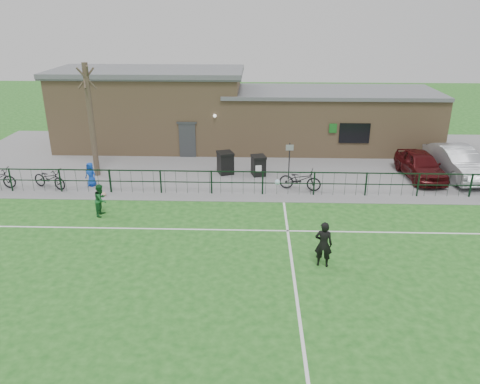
{
  "coord_description": "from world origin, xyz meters",
  "views": [
    {
      "loc": [
        0.64,
        -13.35,
        8.58
      ],
      "look_at": [
        0.0,
        5.0,
        1.3
      ],
      "focal_mm": 35.0,
      "sensor_mm": 36.0,
      "label": 1
    }
  ],
  "objects_px": {
    "wheelie_bin_right": "(258,166)",
    "ball_ground": "(104,194)",
    "bare_tree": "(91,121)",
    "car_maroon": "(421,165)",
    "outfield_player": "(101,200)",
    "bicycle_e": "(300,179)",
    "car_silver": "(457,162)",
    "wheelie_bin_left": "(225,163)",
    "spectator_child": "(91,174)",
    "sign_post": "(289,161)",
    "bicycle_c": "(49,178)"
  },
  "relations": [
    {
      "from": "sign_post",
      "to": "ball_ground",
      "type": "bearing_deg",
      "value": -163.58
    },
    {
      "from": "bicycle_c",
      "to": "bicycle_e",
      "type": "xyz_separation_m",
      "value": [
        12.62,
        0.21,
        0.03
      ]
    },
    {
      "from": "wheelie_bin_left",
      "to": "bare_tree",
      "type": "bearing_deg",
      "value": 163.65
    },
    {
      "from": "bare_tree",
      "to": "car_silver",
      "type": "relative_size",
      "value": 1.22
    },
    {
      "from": "bicycle_c",
      "to": "bicycle_e",
      "type": "distance_m",
      "value": 12.62
    },
    {
      "from": "wheelie_bin_left",
      "to": "bicycle_c",
      "type": "bearing_deg",
      "value": 175.81
    },
    {
      "from": "bare_tree",
      "to": "spectator_child",
      "type": "bearing_deg",
      "value": -81.82
    },
    {
      "from": "sign_post",
      "to": "car_silver",
      "type": "height_order",
      "value": "sign_post"
    },
    {
      "from": "wheelie_bin_right",
      "to": "bicycle_c",
      "type": "relative_size",
      "value": 0.51
    },
    {
      "from": "ball_ground",
      "to": "wheelie_bin_left",
      "type": "bearing_deg",
      "value": 31.87
    },
    {
      "from": "wheelie_bin_left",
      "to": "car_maroon",
      "type": "height_order",
      "value": "car_maroon"
    },
    {
      "from": "wheelie_bin_right",
      "to": "spectator_child",
      "type": "relative_size",
      "value": 0.82
    },
    {
      "from": "wheelie_bin_left",
      "to": "bicycle_e",
      "type": "xyz_separation_m",
      "value": [
        3.89,
        -2.37,
        -0.02
      ]
    },
    {
      "from": "car_maroon",
      "to": "outfield_player",
      "type": "height_order",
      "value": "car_maroon"
    },
    {
      "from": "bare_tree",
      "to": "wheelie_bin_left",
      "type": "bearing_deg",
      "value": 4.31
    },
    {
      "from": "car_maroon",
      "to": "outfield_player",
      "type": "distance_m",
      "value": 16.45
    },
    {
      "from": "bare_tree",
      "to": "car_maroon",
      "type": "height_order",
      "value": "bare_tree"
    },
    {
      "from": "ball_ground",
      "to": "outfield_player",
      "type": "bearing_deg",
      "value": -74.54
    },
    {
      "from": "bicycle_c",
      "to": "spectator_child",
      "type": "relative_size",
      "value": 1.61
    },
    {
      "from": "car_silver",
      "to": "outfield_player",
      "type": "height_order",
      "value": "car_silver"
    },
    {
      "from": "wheelie_bin_right",
      "to": "sign_post",
      "type": "distance_m",
      "value": 1.79
    },
    {
      "from": "car_silver",
      "to": "sign_post",
      "type": "bearing_deg",
      "value": 178.38
    },
    {
      "from": "car_silver",
      "to": "bicycle_c",
      "type": "xyz_separation_m",
      "value": [
        -21.18,
        -2.5,
        -0.29
      ]
    },
    {
      "from": "spectator_child",
      "to": "car_silver",
      "type": "bearing_deg",
      "value": 25.78
    },
    {
      "from": "wheelie_bin_left",
      "to": "outfield_player",
      "type": "relative_size",
      "value": 0.79
    },
    {
      "from": "sign_post",
      "to": "bicycle_e",
      "type": "height_order",
      "value": "sign_post"
    },
    {
      "from": "bare_tree",
      "to": "bicycle_e",
      "type": "relative_size",
      "value": 2.86
    },
    {
      "from": "bare_tree",
      "to": "outfield_player",
      "type": "relative_size",
      "value": 4.16
    },
    {
      "from": "bare_tree",
      "to": "wheelie_bin_right",
      "type": "height_order",
      "value": "bare_tree"
    },
    {
      "from": "bicycle_e",
      "to": "spectator_child",
      "type": "relative_size",
      "value": 1.69
    },
    {
      "from": "car_maroon",
      "to": "wheelie_bin_left",
      "type": "bearing_deg",
      "value": 173.89
    },
    {
      "from": "car_maroon",
      "to": "bicycle_e",
      "type": "height_order",
      "value": "car_maroon"
    },
    {
      "from": "bare_tree",
      "to": "ball_ground",
      "type": "bearing_deg",
      "value": -66.83
    },
    {
      "from": "bicycle_e",
      "to": "ball_ground",
      "type": "bearing_deg",
      "value": 110.52
    },
    {
      "from": "wheelie_bin_left",
      "to": "bicycle_e",
      "type": "distance_m",
      "value": 4.55
    },
    {
      "from": "outfield_player",
      "to": "car_silver",
      "type": "bearing_deg",
      "value": -67.64
    },
    {
      "from": "ball_ground",
      "to": "bare_tree",
      "type": "bearing_deg",
      "value": 113.17
    },
    {
      "from": "spectator_child",
      "to": "bicycle_c",
      "type": "bearing_deg",
      "value": -148.99
    },
    {
      "from": "car_maroon",
      "to": "outfield_player",
      "type": "bearing_deg",
      "value": -165.18
    },
    {
      "from": "bicycle_e",
      "to": "car_maroon",
      "type": "bearing_deg",
      "value": -59.56
    },
    {
      "from": "sign_post",
      "to": "bicycle_c",
      "type": "relative_size",
      "value": 1.0
    },
    {
      "from": "wheelie_bin_right",
      "to": "ball_ground",
      "type": "distance_m",
      "value": 8.22
    },
    {
      "from": "sign_post",
      "to": "ball_ground",
      "type": "xyz_separation_m",
      "value": [
        -9.12,
        -2.69,
        -0.92
      ]
    },
    {
      "from": "bare_tree",
      "to": "ball_ground",
      "type": "relative_size",
      "value": 29.0
    },
    {
      "from": "car_maroon",
      "to": "outfield_player",
      "type": "relative_size",
      "value": 2.92
    },
    {
      "from": "bicycle_e",
      "to": "spectator_child",
      "type": "height_order",
      "value": "spectator_child"
    },
    {
      "from": "outfield_player",
      "to": "spectator_child",
      "type": "bearing_deg",
      "value": 29.73
    },
    {
      "from": "bare_tree",
      "to": "bicycle_c",
      "type": "height_order",
      "value": "bare_tree"
    },
    {
      "from": "car_silver",
      "to": "bicycle_c",
      "type": "distance_m",
      "value": 21.33
    },
    {
      "from": "car_silver",
      "to": "bare_tree",
      "type": "bearing_deg",
      "value": 174.81
    }
  ]
}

